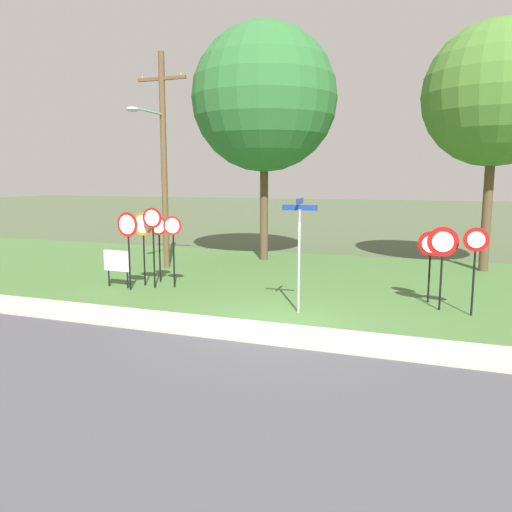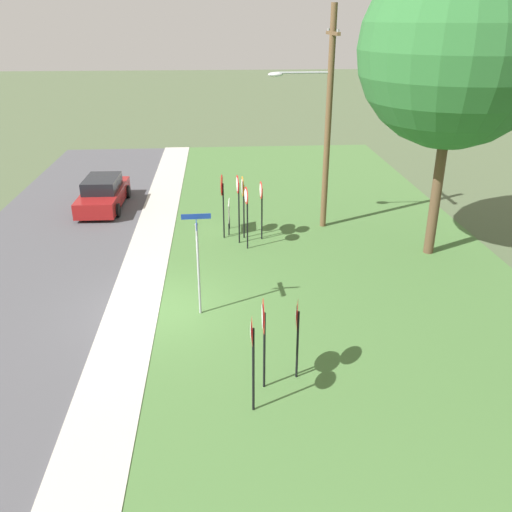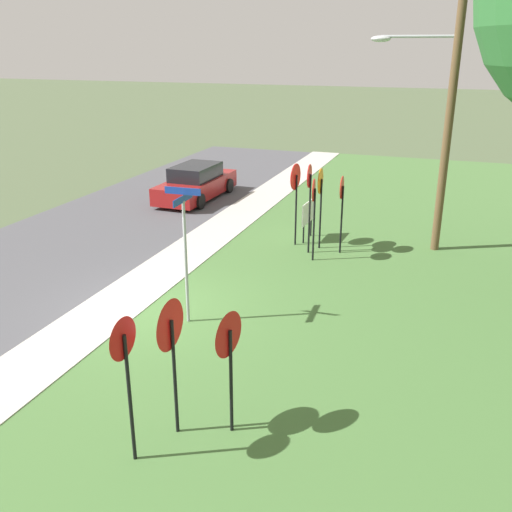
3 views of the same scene
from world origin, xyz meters
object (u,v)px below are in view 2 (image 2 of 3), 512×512
(stop_sign_far_center, at_px, (222,192))
(yield_sign_far_left, at_px, (263,323))
(notice_board, at_px, (229,212))
(parked_hatchback_near, at_px, (103,194))
(utility_pole, at_px, (324,114))
(oak_tree_left, at_px, (456,50))
(street_name_post, at_px, (198,256))
(stop_sign_far_right, at_px, (243,194))
(stop_sign_near_right, at_px, (238,195))
(stop_sign_far_left, at_px, (261,198))
(yield_sign_near_left, at_px, (297,321))
(yield_sign_near_right, at_px, (252,343))
(stop_sign_near_left, at_px, (247,205))

(stop_sign_far_center, bearing_deg, yield_sign_far_left, 9.98)
(yield_sign_far_left, distance_m, notice_board, 10.22)
(parked_hatchback_near, bearing_deg, utility_pole, 72.16)
(oak_tree_left, bearing_deg, stop_sign_far_center, -104.80)
(street_name_post, relative_size, oak_tree_left, 0.30)
(oak_tree_left, relative_size, parked_hatchback_near, 2.26)
(stop_sign_far_right, relative_size, notice_board, 1.99)
(stop_sign_far_right, bearing_deg, stop_sign_near_right, -24.66)
(stop_sign_far_left, height_order, yield_sign_near_left, stop_sign_far_left)
(stop_sign_far_right, relative_size, yield_sign_near_right, 1.05)
(stop_sign_near_right, height_order, yield_sign_near_right, stop_sign_near_right)
(stop_sign_near_left, distance_m, yield_sign_near_right, 9.20)
(stop_sign_near_right, relative_size, utility_pole, 0.32)
(stop_sign_far_right, xyz_separation_m, yield_sign_far_left, (9.49, -0.02, -0.08))
(stop_sign_far_left, bearing_deg, stop_sign_far_right, -108.72)
(street_name_post, bearing_deg, stop_sign_near_right, 163.35)
(oak_tree_left, bearing_deg, street_name_post, -64.83)
(stop_sign_near_left, bearing_deg, utility_pole, 117.21)
(yield_sign_near_right, xyz_separation_m, oak_tree_left, (-8.35, 7.11, 5.30))
(stop_sign_far_right, bearing_deg, yield_sign_near_right, -4.48)
(stop_sign_near_right, bearing_deg, street_name_post, -18.34)
(stop_sign_far_left, relative_size, stop_sign_far_center, 0.91)
(notice_board, bearing_deg, yield_sign_near_right, 4.21)
(stop_sign_far_left, relative_size, street_name_post, 0.75)
(stop_sign_far_center, bearing_deg, parked_hatchback_near, -122.97)
(stop_sign_far_center, relative_size, utility_pole, 0.30)
(stop_sign_near_right, bearing_deg, stop_sign_far_center, -138.62)
(stop_sign_far_right, relative_size, yield_sign_near_left, 1.17)
(stop_sign_far_right, xyz_separation_m, street_name_post, (5.87, -1.56, 0.02))
(stop_sign_far_left, relative_size, yield_sign_near_left, 1.10)
(yield_sign_near_left, distance_m, notice_board, 9.96)
(stop_sign_far_left, relative_size, oak_tree_left, 0.23)
(yield_sign_near_left, xyz_separation_m, yield_sign_near_right, (1.13, -1.12, 0.18))
(stop_sign_near_left, bearing_deg, oak_tree_left, 75.00)
(stop_sign_near_right, height_order, utility_pole, utility_pole)
(stop_sign_near_left, relative_size, stop_sign_far_center, 0.94)
(stop_sign_far_center, bearing_deg, stop_sign_far_right, 91.12)
(stop_sign_near_left, bearing_deg, yield_sign_far_left, -8.46)
(stop_sign_near_left, distance_m, notice_board, 2.08)
(stop_sign_near_left, relative_size, yield_sign_near_left, 1.14)
(stop_sign_near_right, distance_m, yield_sign_near_right, 9.78)
(stop_sign_near_right, xyz_separation_m, yield_sign_near_right, (9.78, -0.11, -0.19))
(stop_sign_far_right, bearing_deg, notice_board, -144.35)
(oak_tree_left, bearing_deg, yield_sign_far_left, -42.07)
(yield_sign_near_right, bearing_deg, yield_sign_near_left, 137.52)
(parked_hatchback_near, bearing_deg, stop_sign_far_right, 56.14)
(stop_sign_near_left, relative_size, stop_sign_near_right, 0.90)
(stop_sign_near_right, distance_m, stop_sign_far_center, 0.82)
(stop_sign_far_right, xyz_separation_m, utility_pole, (-1.10, 3.22, 2.78))
(notice_board, height_order, parked_hatchback_near, parked_hatchback_near)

